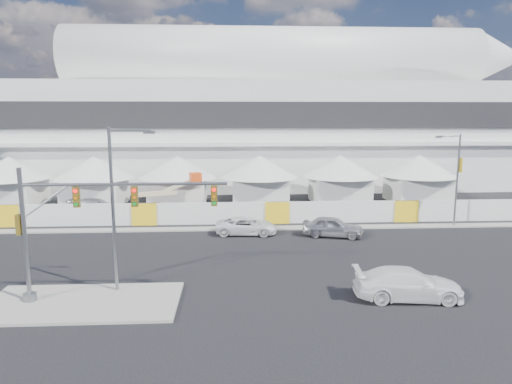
{
  "coord_description": "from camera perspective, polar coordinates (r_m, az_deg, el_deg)",
  "views": [
    {
      "loc": [
        1.84,
        -26.07,
        9.79
      ],
      "look_at": [
        3.82,
        10.0,
        3.69
      ],
      "focal_mm": 32.0,
      "sensor_mm": 36.0,
      "label": 1
    }
  ],
  "objects": [
    {
      "name": "median_island",
      "position": [
        26.23,
        -20.83,
        -12.8
      ],
      "size": [
        10.0,
        5.0,
        0.15
      ],
      "primitive_type": "cube",
      "color": "gray",
      "rests_on": "ground"
    },
    {
      "name": "sedan_silver",
      "position": [
        37.72,
        9.56,
        -4.28
      ],
      "size": [
        3.24,
        5.23,
        1.66
      ],
      "primitive_type": "imported",
      "rotation": [
        0.0,
        0.0,
        1.29
      ],
      "color": "#AEAEB3",
      "rests_on": "ground"
    },
    {
      "name": "pickup_near",
      "position": [
        26.3,
        18.47,
        -10.83
      ],
      "size": [
        2.83,
        5.94,
        1.67
      ],
      "primitive_type": "imported",
      "rotation": [
        0.0,
        0.0,
        1.49
      ],
      "color": "white",
      "rests_on": "ground"
    },
    {
      "name": "lot_car_c",
      "position": [
        48.27,
        -19.36,
        -1.73
      ],
      "size": [
        2.97,
        5.62,
        1.55
      ],
      "primitive_type": "imported",
      "rotation": [
        0.0,
        0.0,
        1.42
      ],
      "color": "silver",
      "rests_on": "ground"
    },
    {
      "name": "pickup_curb",
      "position": [
        37.96,
        -1.18,
        -4.25
      ],
      "size": [
        2.8,
        5.3,
        1.42
      ],
      "primitive_type": "imported",
      "rotation": [
        0.0,
        0.0,
        1.48
      ],
      "color": "white",
      "rests_on": "ground"
    },
    {
      "name": "boom_lift",
      "position": [
        44.99,
        -13.24,
        -1.8
      ],
      "size": [
        8.4,
        3.16,
        4.12
      ],
      "rotation": [
        0.0,
        0.0,
        0.36
      ],
      "color": "#F34F16",
      "rests_on": "ground"
    },
    {
      "name": "far_curb",
      "position": [
        43.73,
        21.54,
        -3.95
      ],
      "size": [
        80.0,
        1.2,
        0.12
      ],
      "primitive_type": "cube",
      "color": "gray",
      "rests_on": "ground"
    },
    {
      "name": "streetlight_curb",
      "position": [
        43.57,
        23.67,
        2.16
      ],
      "size": [
        2.43,
        0.55,
        8.2
      ],
      "color": "gray",
      "rests_on": "ground"
    },
    {
      "name": "tent_row",
      "position": [
        50.52,
        -4.64,
        2.0
      ],
      "size": [
        53.4,
        8.4,
        5.4
      ],
      "color": "silver",
      "rests_on": "ground"
    },
    {
      "name": "streetlight_median",
      "position": [
        25.77,
        -17.0,
        -0.78
      ],
      "size": [
        2.5,
        0.25,
        9.04
      ],
      "color": "slate",
      "rests_on": "median_island"
    },
    {
      "name": "ground",
      "position": [
        27.91,
        -6.85,
        -11.02
      ],
      "size": [
        160.0,
        160.0,
        0.0
      ],
      "primitive_type": "plane",
      "color": "black",
      "rests_on": "ground"
    },
    {
      "name": "traffic_mast",
      "position": [
        25.37,
        -22.15,
        -3.98
      ],
      "size": [
        10.77,
        0.68,
        7.04
      ],
      "color": "gray",
      "rests_on": "median_island"
    },
    {
      "name": "stadium",
      "position": [
        67.92,
        2.69,
        9.29
      ],
      "size": [
        80.0,
        24.8,
        21.98
      ],
      "color": "silver",
      "rests_on": "ground"
    },
    {
      "name": "hoarding_fence",
      "position": [
        41.72,
        2.65,
        -2.59
      ],
      "size": [
        70.0,
        0.25,
        2.0
      ],
      "primitive_type": "cube",
      "color": "silver",
      "rests_on": "ground"
    }
  ]
}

